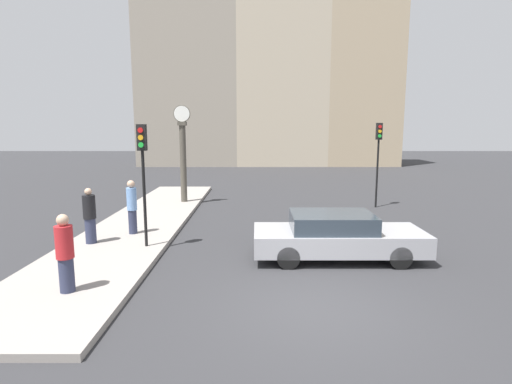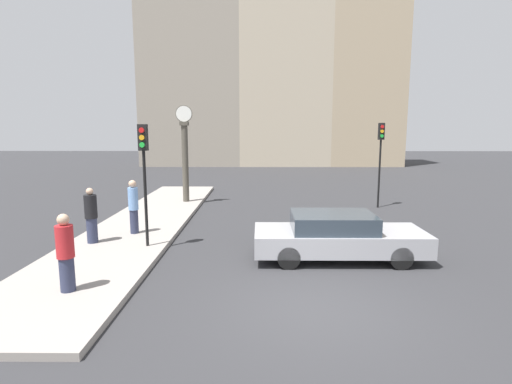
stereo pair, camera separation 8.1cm
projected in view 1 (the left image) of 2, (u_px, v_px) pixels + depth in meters
name	position (u px, v px, depth m)	size (l,w,h in m)	color
ground_plane	(317.00, 307.00, 8.26)	(120.00, 120.00, 0.00)	#2D2D30
sidewalk_corner	(145.00, 222.00, 15.43)	(3.17, 18.51, 0.15)	gray
building_row	(270.00, 84.00, 40.09)	(25.90, 5.00, 17.50)	gray
sedan_car	(338.00, 236.00, 11.26)	(4.76, 1.88, 1.32)	#9E9EA3
traffic_light_near	(144.00, 160.00, 11.67)	(0.26, 0.24, 3.64)	black
traffic_light_far	(380.00, 148.00, 18.40)	(0.26, 0.24, 3.93)	black
street_clock	(184.00, 155.00, 19.17)	(0.80, 0.39, 4.62)	#4C473D
pedestrian_black_jacket	(91.00, 216.00, 12.27)	(0.38, 0.38, 1.72)	#2D334C
pedestrian_blue_stripe	(134.00, 206.00, 13.39)	(0.33, 0.33, 1.82)	#2D334C
pedestrian_red_top	(67.00, 253.00, 8.57)	(0.37, 0.37, 1.72)	#2D334C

